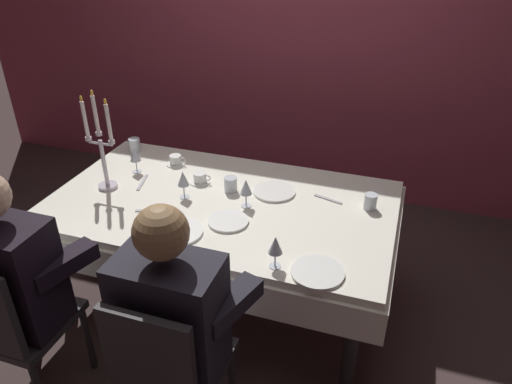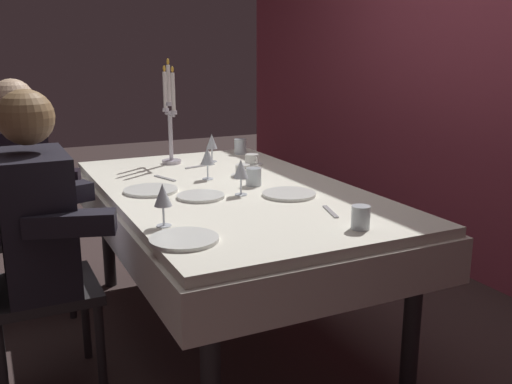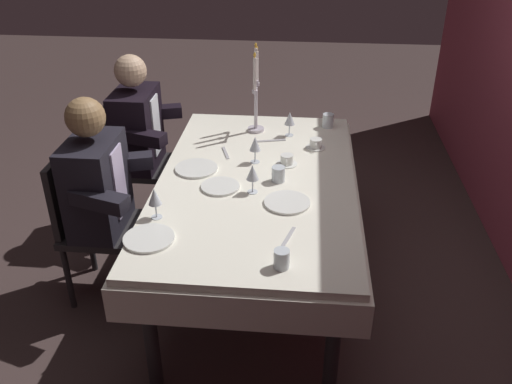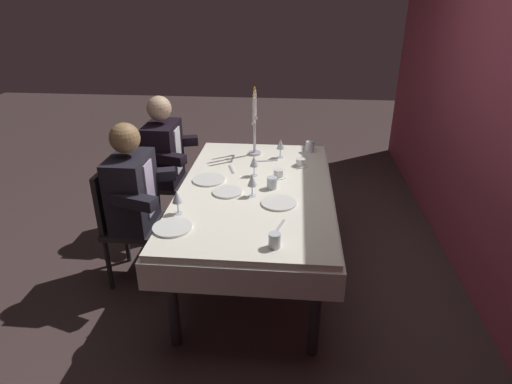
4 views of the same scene
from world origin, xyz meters
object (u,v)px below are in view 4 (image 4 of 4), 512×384
(wine_glass_0, at_px, (177,197))
(wine_glass_2, at_px, (281,144))
(water_tumbler_0, at_px, (275,240))
(candelabra, at_px, (255,127))
(wine_glass_3, at_px, (254,162))
(dinner_plate_0, at_px, (227,192))
(dinner_plate_1, at_px, (279,203))
(seated_diner_0, at_px, (163,153))
(wine_glass_1, at_px, (252,181))
(water_tumbler_2, at_px, (272,183))
(dinner_plate_3, at_px, (172,227))
(coffee_cup_0, at_px, (301,163))
(dining_table, at_px, (255,201))
(coffee_cup_1, at_px, (278,174))
(water_tumbler_1, at_px, (310,147))
(seated_diner_1, at_px, (131,191))
(dinner_plate_2, at_px, (209,180))

(wine_glass_0, bearing_deg, wine_glass_2, 150.14)
(wine_glass_0, height_order, water_tumbler_0, wine_glass_0)
(candelabra, xyz_separation_m, wine_glass_3, (0.47, 0.04, -0.13))
(dinner_plate_0, xyz_separation_m, dinner_plate_1, (0.14, 0.37, 0.00))
(seated_diner_0, bearing_deg, dinner_plate_0, 41.77)
(wine_glass_1, relative_size, seated_diner_0, 0.13)
(wine_glass_3, xyz_separation_m, water_tumbler_0, (1.01, 0.21, -0.07))
(wine_glass_2, height_order, seated_diner_0, seated_diner_0)
(dinner_plate_0, xyz_separation_m, wine_glass_0, (0.33, -0.27, 0.11))
(water_tumbler_2, bearing_deg, dinner_plate_0, -71.16)
(dinner_plate_3, bearing_deg, wine_glass_3, 153.95)
(dinner_plate_0, xyz_separation_m, coffee_cup_0, (-0.56, 0.52, 0.02))
(water_tumbler_2, bearing_deg, seated_diner_0, -123.77)
(dinner_plate_1, distance_m, coffee_cup_0, 0.72)
(wine_glass_0, xyz_separation_m, coffee_cup_0, (-0.90, 0.79, -0.09))
(dinner_plate_1, distance_m, seated_diner_0, 1.41)
(dining_table, height_order, coffee_cup_1, coffee_cup_1)
(candelabra, bearing_deg, wine_glass_3, 4.81)
(dinner_plate_3, bearing_deg, candelabra, 164.12)
(water_tumbler_1, height_order, water_tumbler_2, water_tumbler_1)
(dinner_plate_1, bearing_deg, seated_diner_0, -130.67)
(seated_diner_0, distance_m, seated_diner_1, 0.80)
(wine_glass_0, distance_m, seated_diner_1, 0.54)
(dinner_plate_2, distance_m, seated_diner_0, 0.78)
(water_tumbler_1, height_order, seated_diner_1, seated_diner_1)
(candelabra, bearing_deg, coffee_cup_1, 25.30)
(dinner_plate_3, bearing_deg, water_tumbler_2, 138.04)
(coffee_cup_0, relative_size, seated_diner_1, 0.11)
(candelabra, bearing_deg, dining_table, 5.69)
(dining_table, height_order, wine_glass_1, wine_glass_1)
(dinner_plate_0, relative_size, coffee_cup_1, 1.61)
(water_tumbler_1, bearing_deg, wine_glass_0, -35.12)
(coffee_cup_1, bearing_deg, wine_glass_0, -43.72)
(candelabra, xyz_separation_m, water_tumbler_0, (1.48, 0.25, -0.20))
(dining_table, bearing_deg, coffee_cup_1, 140.94)
(wine_glass_0, height_order, water_tumbler_1, wine_glass_0)
(dinner_plate_0, xyz_separation_m, seated_diner_0, (-0.78, -0.70, -0.01))
(candelabra, distance_m, wine_glass_2, 0.27)
(candelabra, height_order, dinner_plate_3, candelabra)
(dinner_plate_2, xyz_separation_m, seated_diner_0, (-0.58, -0.53, -0.01))
(wine_glass_1, xyz_separation_m, coffee_cup_1, (-0.35, 0.17, -0.09))
(seated_diner_1, bearing_deg, dinner_plate_2, 113.09)
(dinner_plate_1, distance_m, wine_glass_1, 0.24)
(wine_glass_2, xyz_separation_m, wine_glass_3, (0.41, -0.19, -0.00))
(candelabra, distance_m, wine_glass_3, 0.49)
(candelabra, xyz_separation_m, wine_glass_2, (0.06, 0.23, -0.13))
(dining_table, distance_m, seated_diner_1, 0.90)
(water_tumbler_1, bearing_deg, candelabra, -77.59)
(dinner_plate_3, height_order, seated_diner_0, seated_diner_0)
(dinner_plate_1, bearing_deg, coffee_cup_0, 168.05)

